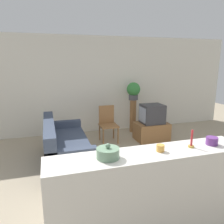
{
  "coord_description": "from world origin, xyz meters",
  "views": [
    {
      "loc": [
        -1.03,
        -2.66,
        2.01
      ],
      "look_at": [
        0.4,
        2.13,
        0.85
      ],
      "focal_mm": 35.0,
      "sensor_mm": 36.0,
      "label": 1
    }
  ],
  "objects_px": {
    "television": "(152,114)",
    "decorative_bowl": "(108,153)",
    "potted_plant": "(133,90)",
    "wooden_chair": "(108,122)",
    "couch": "(65,148)"
  },
  "relations": [
    {
      "from": "decorative_bowl",
      "to": "television",
      "type": "bearing_deg",
      "value": 55.83
    },
    {
      "from": "potted_plant",
      "to": "decorative_bowl",
      "type": "distance_m",
      "value": 4.13
    },
    {
      "from": "wooden_chair",
      "to": "television",
      "type": "bearing_deg",
      "value": -12.28
    },
    {
      "from": "couch",
      "to": "wooden_chair",
      "type": "distance_m",
      "value": 1.5
    },
    {
      "from": "wooden_chair",
      "to": "potted_plant",
      "type": "height_order",
      "value": "potted_plant"
    },
    {
      "from": "couch",
      "to": "potted_plant",
      "type": "height_order",
      "value": "potted_plant"
    },
    {
      "from": "couch",
      "to": "decorative_bowl",
      "type": "xyz_separation_m",
      "value": [
        0.28,
        -2.27,
        0.81
      ]
    },
    {
      "from": "potted_plant",
      "to": "decorative_bowl",
      "type": "height_order",
      "value": "potted_plant"
    },
    {
      "from": "couch",
      "to": "wooden_chair",
      "type": "bearing_deg",
      "value": 38.22
    },
    {
      "from": "television",
      "to": "wooden_chair",
      "type": "xyz_separation_m",
      "value": [
        -1.11,
        0.24,
        -0.2
      ]
    },
    {
      "from": "couch",
      "to": "decorative_bowl",
      "type": "distance_m",
      "value": 2.43
    },
    {
      "from": "television",
      "to": "decorative_bowl",
      "type": "xyz_separation_m",
      "value": [
        -2.0,
        -2.95,
        0.42
      ]
    },
    {
      "from": "potted_plant",
      "to": "wooden_chair",
      "type": "bearing_deg",
      "value": -149.64
    },
    {
      "from": "decorative_bowl",
      "to": "wooden_chair",
      "type": "bearing_deg",
      "value": 74.46
    },
    {
      "from": "wooden_chair",
      "to": "couch",
      "type": "bearing_deg",
      "value": -141.78
    }
  ]
}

